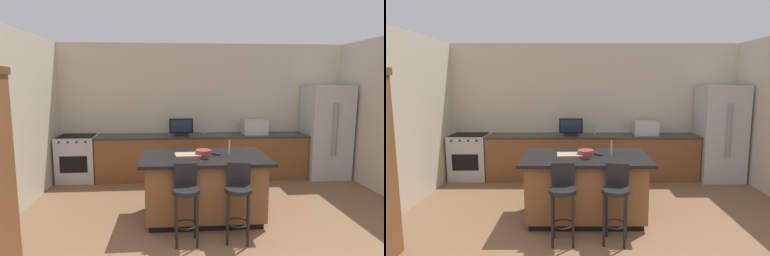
% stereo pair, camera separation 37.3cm
% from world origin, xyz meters
% --- Properties ---
extents(wall_back, '(6.48, 0.12, 2.76)m').
position_xyz_m(wall_back, '(0.00, 4.79, 1.38)').
color(wall_back, beige).
rests_on(wall_back, ground_plane).
extents(counter_back, '(4.26, 0.62, 0.90)m').
position_xyz_m(counter_back, '(-0.05, 4.41, 0.45)').
color(counter_back, brown).
rests_on(counter_back, ground_plane).
extents(kitchen_island, '(1.77, 1.10, 0.93)m').
position_xyz_m(kitchen_island, '(-0.23, 2.46, 0.47)').
color(kitchen_island, black).
rests_on(kitchen_island, ground_plane).
extents(refrigerator, '(0.84, 0.77, 1.91)m').
position_xyz_m(refrigerator, '(2.51, 4.35, 0.95)').
color(refrigerator, '#B7BABF').
rests_on(refrigerator, ground_plane).
extents(range_oven, '(0.74, 0.63, 0.92)m').
position_xyz_m(range_oven, '(-2.56, 4.41, 0.46)').
color(range_oven, '#B7BABF').
rests_on(range_oven, ground_plane).
extents(microwave, '(0.48, 0.36, 0.29)m').
position_xyz_m(microwave, '(1.03, 4.41, 1.05)').
color(microwave, '#B7BABF').
rests_on(microwave, counter_back).
extents(tv_monitor, '(0.47, 0.16, 0.34)m').
position_xyz_m(tv_monitor, '(-0.49, 4.36, 1.06)').
color(tv_monitor, black).
rests_on(tv_monitor, counter_back).
extents(sink_faucet_back, '(0.02, 0.02, 0.24)m').
position_xyz_m(sink_faucet_back, '(0.00, 4.51, 1.02)').
color(sink_faucet_back, '#B2B2B7').
rests_on(sink_faucet_back, counter_back).
extents(sink_faucet_island, '(0.02, 0.02, 0.22)m').
position_xyz_m(sink_faucet_island, '(0.13, 2.46, 1.04)').
color(sink_faucet_island, '#B2B2B7').
rests_on(sink_faucet_island, kitchen_island).
extents(bar_stool_left, '(0.34, 0.34, 0.97)m').
position_xyz_m(bar_stool_left, '(-0.53, 1.77, 0.58)').
color(bar_stool_left, black).
rests_on(bar_stool_left, ground_plane).
extents(bar_stool_right, '(0.35, 0.37, 0.97)m').
position_xyz_m(bar_stool_right, '(0.12, 1.78, 0.58)').
color(bar_stool_right, black).
rests_on(bar_stool_right, ground_plane).
extents(fruit_bowl, '(0.23, 0.23, 0.07)m').
position_xyz_m(fruit_bowl, '(-0.23, 2.52, 0.96)').
color(fruit_bowl, '#993833').
rests_on(fruit_bowl, kitchen_island).
extents(cell_phone, '(0.13, 0.17, 0.01)m').
position_xyz_m(cell_phone, '(-0.26, 2.27, 0.93)').
color(cell_phone, black).
rests_on(cell_phone, kitchen_island).
extents(tv_remote, '(0.15, 0.15, 0.02)m').
position_xyz_m(tv_remote, '(-0.06, 2.52, 0.94)').
color(tv_remote, black).
rests_on(tv_remote, kitchen_island).
extents(cutting_board, '(0.37, 0.29, 0.02)m').
position_xyz_m(cutting_board, '(-0.46, 2.50, 0.94)').
color(cutting_board, tan).
rests_on(cutting_board, kitchen_island).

